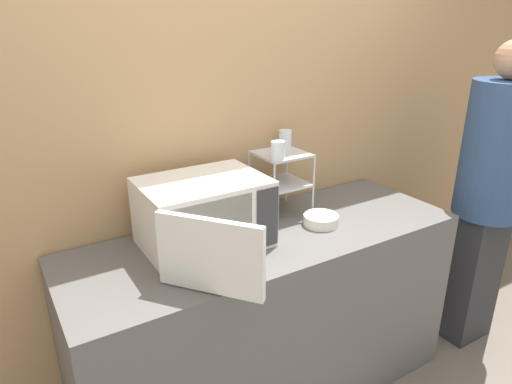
{
  "coord_description": "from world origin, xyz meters",
  "views": [
    {
      "loc": [
        -1.07,
        -1.28,
        1.9
      ],
      "look_at": [
        -0.05,
        0.37,
        1.15
      ],
      "focal_mm": 32.0,
      "sensor_mm": 36.0,
      "label": 1
    }
  ],
  "objects_px": {
    "dish_rack": "(281,170)",
    "person": "(491,186)",
    "microwave": "(204,214)",
    "glass_back_right": "(285,139)",
    "bowl": "(321,220)",
    "glass_front_left": "(278,150)"
  },
  "relations": [
    {
      "from": "microwave",
      "to": "glass_front_left",
      "type": "relative_size",
      "value": 8.31
    },
    {
      "from": "microwave",
      "to": "glass_back_right",
      "type": "distance_m",
      "value": 0.66
    },
    {
      "from": "bowl",
      "to": "person",
      "type": "height_order",
      "value": "person"
    },
    {
      "from": "microwave",
      "to": "dish_rack",
      "type": "xyz_separation_m",
      "value": [
        0.5,
        0.13,
        0.08
      ]
    },
    {
      "from": "microwave",
      "to": "person",
      "type": "height_order",
      "value": "person"
    },
    {
      "from": "glass_front_left",
      "to": "person",
      "type": "xyz_separation_m",
      "value": [
        1.2,
        -0.38,
        -0.29
      ]
    },
    {
      "from": "glass_back_right",
      "to": "bowl",
      "type": "height_order",
      "value": "glass_back_right"
    },
    {
      "from": "microwave",
      "to": "dish_rack",
      "type": "distance_m",
      "value": 0.53
    },
    {
      "from": "glass_front_left",
      "to": "glass_back_right",
      "type": "bearing_deg",
      "value": 45.82
    },
    {
      "from": "bowl",
      "to": "person",
      "type": "xyz_separation_m",
      "value": [
        1.04,
        -0.23,
        0.05
      ]
    },
    {
      "from": "microwave",
      "to": "glass_back_right",
      "type": "bearing_deg",
      "value": 20.28
    },
    {
      "from": "microwave",
      "to": "dish_rack",
      "type": "bearing_deg",
      "value": 14.89
    },
    {
      "from": "glass_front_left",
      "to": "person",
      "type": "bearing_deg",
      "value": -17.38
    },
    {
      "from": "microwave",
      "to": "bowl",
      "type": "distance_m",
      "value": 0.61
    },
    {
      "from": "bowl",
      "to": "glass_back_right",
      "type": "bearing_deg",
      "value": 90.91
    },
    {
      "from": "microwave",
      "to": "person",
      "type": "relative_size",
      "value": 0.41
    },
    {
      "from": "dish_rack",
      "to": "glass_back_right",
      "type": "distance_m",
      "value": 0.18
    },
    {
      "from": "dish_rack",
      "to": "person",
      "type": "distance_m",
      "value": 1.22
    },
    {
      "from": "microwave",
      "to": "person",
      "type": "distance_m",
      "value": 1.66
    },
    {
      "from": "dish_rack",
      "to": "person",
      "type": "height_order",
      "value": "person"
    },
    {
      "from": "microwave",
      "to": "glass_back_right",
      "type": "relative_size",
      "value": 8.31
    },
    {
      "from": "dish_rack",
      "to": "person",
      "type": "bearing_deg",
      "value": -22.18
    }
  ]
}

